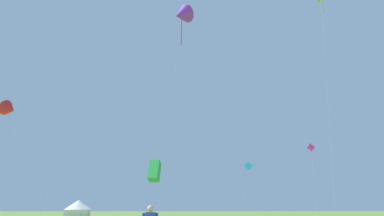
# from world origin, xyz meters

# --- Properties ---
(kite_purple_delta) EXTENTS (3.50, 3.71, 22.02)m
(kite_purple_delta) POSITION_xyz_m (-1.60, 26.61, 20.77)
(kite_purple_delta) COLOR purple
(kite_purple_delta) RESTS_ON ground
(kite_green_box) EXTENTS (3.06, 2.86, 7.98)m
(kite_green_box) POSITION_xyz_m (-4.11, 42.45, 6.47)
(kite_green_box) COLOR green
(kite_green_box) RESTS_ON ground
(kite_magenta_diamond) EXTENTS (1.81, 2.87, 12.06)m
(kite_magenta_diamond) POSITION_xyz_m (21.69, 49.84, 11.01)
(kite_magenta_diamond) COLOR #E02DA3
(kite_magenta_diamond) RESTS_ON ground
(kite_cyan_diamond) EXTENTS (2.98, 1.31, 9.77)m
(kite_cyan_diamond) POSITION_xyz_m (12.51, 56.24, 8.83)
(kite_cyan_diamond) COLOR #1EB7CC
(kite_cyan_diamond) RESTS_ON ground
(kite_red_delta) EXTENTS (3.03, 2.39, 13.25)m
(kite_red_delta) POSITION_xyz_m (-20.20, 33.75, 12.18)
(kite_red_delta) COLOR red
(kite_red_delta) RESTS_ON ground
(festival_tent_right) EXTENTS (4.61, 4.61, 3.00)m
(festival_tent_right) POSITION_xyz_m (-17.20, 58.17, 1.66)
(festival_tent_right) COLOR white
(festival_tent_right) RESTS_ON ground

